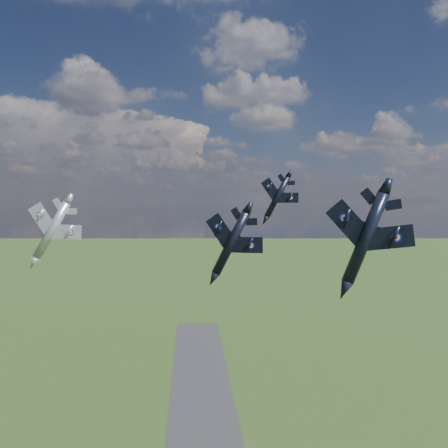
{
  "coord_description": "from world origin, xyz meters",
  "views": [
    {
      "loc": [
        -4.87,
        -54.22,
        86.52
      ],
      "look_at": [
        0.65,
        15.94,
        82.75
      ],
      "focal_mm": 35.0,
      "sensor_mm": 36.0,
      "label": 1
    }
  ],
  "objects_px": {
    "jet_right_navy": "(366,238)",
    "jet_lead_navy": "(231,243)",
    "jet_high_navy": "(277,197)",
    "jet_left_silver": "(52,230)"
  },
  "relations": [
    {
      "from": "jet_right_navy",
      "to": "jet_lead_navy",
      "type": "bearing_deg",
      "value": 137.59
    },
    {
      "from": "jet_right_navy",
      "to": "jet_high_navy",
      "type": "distance_m",
      "value": 44.79
    },
    {
      "from": "jet_high_navy",
      "to": "jet_left_silver",
      "type": "bearing_deg",
      "value": -140.45
    },
    {
      "from": "jet_right_navy",
      "to": "jet_high_navy",
      "type": "xyz_separation_m",
      "value": [
        -0.71,
        44.52,
        4.86
      ]
    },
    {
      "from": "jet_right_navy",
      "to": "jet_left_silver",
      "type": "height_order",
      "value": "jet_right_navy"
    },
    {
      "from": "jet_lead_navy",
      "to": "jet_high_navy",
      "type": "height_order",
      "value": "jet_high_navy"
    },
    {
      "from": "jet_lead_navy",
      "to": "jet_left_silver",
      "type": "bearing_deg",
      "value": -157.91
    },
    {
      "from": "jet_right_navy",
      "to": "jet_left_silver",
      "type": "distance_m",
      "value": 48.85
    },
    {
      "from": "jet_right_navy",
      "to": "jet_high_navy",
      "type": "relative_size",
      "value": 1.12
    },
    {
      "from": "jet_lead_navy",
      "to": "jet_high_navy",
      "type": "bearing_deg",
      "value": 79.39
    }
  ]
}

